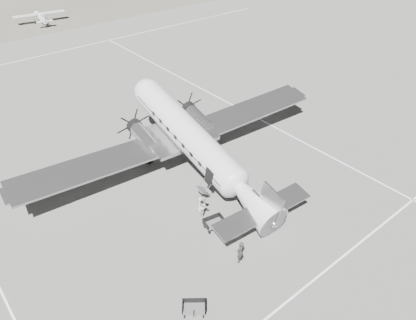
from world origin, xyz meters
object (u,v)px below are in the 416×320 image
Objects in this scene: dc3_airliner at (194,143)px; light_plane_right at (40,18)px; ground_crew at (240,252)px; passenger at (201,205)px; ramp_agent at (204,206)px; baggage_cart_near at (214,223)px; baggage_cart_far at (194,308)px.

light_plane_right is at bearing 87.17° from dc3_airliner.
ground_crew is 5.93m from passenger.
passenger is (0.03, 0.40, -0.19)m from ramp_agent.
dc3_airliner is 19.26× the size of baggage_cart_near.
baggage_cart_near is 1.76m from ramp_agent.
ramp_agent reaches higher than ground_crew.
baggage_cart_near is 0.87× the size of ramp_agent.
ground_crew is at bearing -161.07° from ramp_agent.
light_plane_right is at bearing 115.29° from baggage_cart_far.
passenger is at bearing -116.15° from ground_crew.
ground_crew is (-10.76, -66.67, -0.05)m from light_plane_right.
baggage_cart_near is (-10.02, -62.91, -0.52)m from light_plane_right.
light_plane_right reaches higher than ramp_agent.
light_plane_right reaches higher than baggage_cart_far.
passenger is at bearing -91.07° from light_plane_right.
light_plane_right is 62.01m from ramp_agent.
ramp_agent is at bearing 85.64° from baggage_cart_far.
dc3_airliner reaches higher than passenger.
dc3_airliner is 3.34× the size of light_plane_right.
ground_crew is at bearing -107.81° from dc3_airliner.
dc3_airliner is at bearing -88.67° from light_plane_right.
baggage_cart_near is at bearing -160.99° from ramp_agent.
dc3_airliner is at bearing -0.74° from ramp_agent.
baggage_cart_far is at bearing 167.27° from ramp_agent.
baggage_cart_far is (-9.37, -12.04, -2.59)m from dc3_airliner.
ramp_agent is (0.32, 1.66, 0.49)m from baggage_cart_near.
light_plane_right is (6.49, 55.86, -2.03)m from dc3_airliner.
ramp_agent is (1.07, 5.42, 0.01)m from ground_crew.
dc3_airliner is at bearing 73.15° from baggage_cart_near.
ramp_agent reaches higher than passenger.
ground_crew is at bearing 161.74° from passenger.
light_plane_right is 5.00× the size of ramp_agent.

